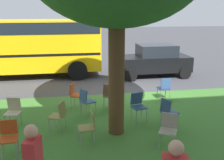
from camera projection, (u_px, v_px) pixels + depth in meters
name	position (u px, v px, depth m)	size (l,w,h in m)	color
ground	(123.00, 92.00, 11.26)	(80.00, 80.00, 0.00)	#424247
grass_verge	(144.00, 123.00, 8.21)	(48.00, 6.00, 0.01)	#3D752D
chair_0	(59.00, 114.00, 7.56)	(0.55, 0.55, 0.88)	olive
chair_1	(110.00, 94.00, 9.30)	(0.58, 0.58, 0.88)	brown
chair_2	(168.00, 127.00, 6.70)	(0.56, 0.57, 0.88)	#ADA393
chair_3	(168.00, 110.00, 7.82)	(0.55, 0.54, 0.88)	#335184
chair_4	(89.00, 125.00, 6.85)	(0.46, 0.45, 0.88)	olive
chair_5	(138.00, 104.00, 8.33)	(0.50, 0.50, 0.88)	#335184
chair_6	(9.00, 135.00, 6.30)	(0.43, 0.44, 0.88)	#C64C1E
chair_7	(13.00, 110.00, 7.86)	(0.50, 0.50, 0.88)	beige
chair_8	(86.00, 100.00, 8.74)	(0.57, 0.56, 0.88)	#335184
chair_9	(164.00, 87.00, 10.17)	(0.45, 0.46, 0.88)	#335184
chair_10	(75.00, 93.00, 9.42)	(0.54, 0.54, 0.88)	#C64C1E
parked_car	(154.00, 60.00, 13.75)	(3.70, 1.92, 1.65)	black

